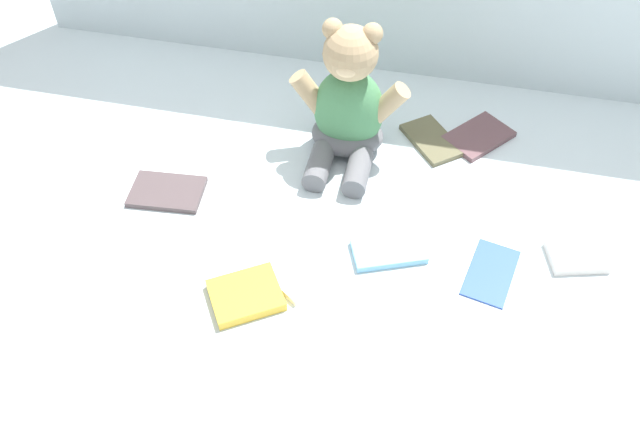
{
  "coord_description": "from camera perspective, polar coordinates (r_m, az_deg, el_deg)",
  "views": [
    {
      "loc": [
        0.16,
        -0.83,
        0.92
      ],
      "look_at": [
        -0.0,
        -0.1,
        0.1
      ],
      "focal_mm": 36.78,
      "sensor_mm": 36.0,
      "label": 1
    }
  ],
  "objects": [
    {
      "name": "book_case_7",
      "position": [
        1.44,
        13.63,
        6.54
      ],
      "size": [
        0.16,
        0.16,
        0.01
      ],
      "primitive_type": "cube",
      "rotation": [
        0.0,
        0.0,
        2.45
      ],
      "color": "brown",
      "rests_on": "ground_plane"
    },
    {
      "name": "teddy_bear",
      "position": [
        1.31,
        2.45,
        9.22
      ],
      "size": [
        0.24,
        0.21,
        0.29
      ],
      "rotation": [
        0.0,
        0.0,
        0.01
      ],
      "color": "#4C8C59",
      "rests_on": "ground_plane"
    },
    {
      "name": "book_case_1",
      "position": [
        1.25,
        21.46,
        -3.49
      ],
      "size": [
        0.12,
        0.1,
        0.02
      ],
      "primitive_type": "cube",
      "rotation": [
        0.0,
        0.0,
        4.98
      ],
      "color": "white",
      "rests_on": "ground_plane"
    },
    {
      "name": "book_case_2",
      "position": [
        1.12,
        -6.48,
        -7.07
      ],
      "size": [
        0.15,
        0.14,
        0.02
      ],
      "primitive_type": "cube",
      "rotation": [
        0.0,
        0.0,
        5.28
      ],
      "color": "yellow",
      "rests_on": "ground_plane"
    },
    {
      "name": "book_case_6",
      "position": [
        1.41,
        9.71,
        6.32
      ],
      "size": [
        0.15,
        0.16,
        0.01
      ],
      "primitive_type": "cube",
      "rotation": [
        0.0,
        0.0,
        0.68
      ],
      "color": "brown",
      "rests_on": "ground_plane"
    },
    {
      "name": "ground_plane",
      "position": [
        1.25,
        1.14,
        0.22
      ],
      "size": [
        3.2,
        3.2,
        0.0
      ],
      "primitive_type": "plane",
      "color": "silver"
    },
    {
      "name": "book_case_0",
      "position": [
        1.19,
        14.65,
        -4.95
      ],
      "size": [
        0.1,
        0.15,
        0.01
      ],
      "primitive_type": "cube",
      "rotation": [
        0.0,
        0.0,
        6.08
      ],
      "color": "#3156B8",
      "rests_on": "ground_plane"
    },
    {
      "name": "book_case_4",
      "position": [
        1.15,
        -1.44,
        -5.35
      ],
      "size": [
        0.12,
        0.13,
        0.01
      ],
      "primitive_type": "cube",
      "rotation": [
        0.0,
        0.0,
        2.54
      ],
      "color": "white",
      "rests_on": "ground_plane"
    },
    {
      "name": "book_case_5",
      "position": [
        1.18,
        5.99,
        -3.28
      ],
      "size": [
        0.15,
        0.11,
        0.01
      ],
      "primitive_type": "cube",
      "rotation": [
        0.0,
        0.0,
        1.96
      ],
      "color": "#7AC1E8",
      "rests_on": "ground_plane"
    },
    {
      "name": "book_case_3",
      "position": [
        1.31,
        -13.17,
        1.86
      ],
      "size": [
        0.15,
        0.11,
        0.01
      ],
      "primitive_type": "cube",
      "rotation": [
        0.0,
        0.0,
        4.8
      ],
      "color": "#524446",
      "rests_on": "ground_plane"
    }
  ]
}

